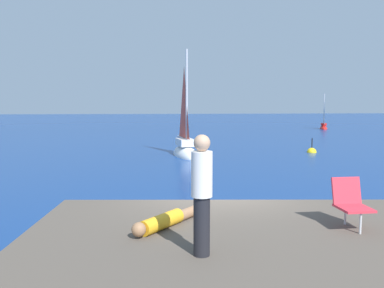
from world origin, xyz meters
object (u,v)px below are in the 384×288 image
sailboat_far (324,127)px  person_standing (202,192)px  beach_chair (350,201)px  marker_buoy (312,152)px  sailboat_near (185,150)px  person_sunbather (167,220)px

sailboat_far → person_standing: sailboat_far is taller
sailboat_far → beach_chair: 38.93m
person_standing → beach_chair: 2.75m
beach_chair → marker_buoy: (5.95, 17.41, -1.52)m
beach_chair → marker_buoy: bearing=157.9°
sailboat_near → sailboat_far: size_ratio=1.56×
person_standing → person_sunbather: bearing=100.2°
sailboat_near → beach_chair: sailboat_near is taller
person_standing → marker_buoy: bearing=56.0°
sailboat_far → person_standing: (-16.81, -37.19, 1.73)m
sailboat_far → person_sunbather: (-17.26, -35.94, 0.98)m
person_standing → beach_chair: person_standing is taller
person_sunbather → marker_buoy: (8.92, 17.16, -1.20)m
sailboat_far → person_sunbather: size_ratio=2.82×
sailboat_far → person_sunbather: bearing=170.8°
marker_buoy → beach_chair: bearing=-108.9°
sailboat_near → marker_buoy: 7.67m
person_sunbather → person_standing: bearing=-122.0°
person_sunbather → beach_chair: bearing=-56.4°
sailboat_near → person_standing: sailboat_near is taller
sailboat_far → marker_buoy: (-8.34, -18.77, -0.22)m
person_standing → marker_buoy: 20.37m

